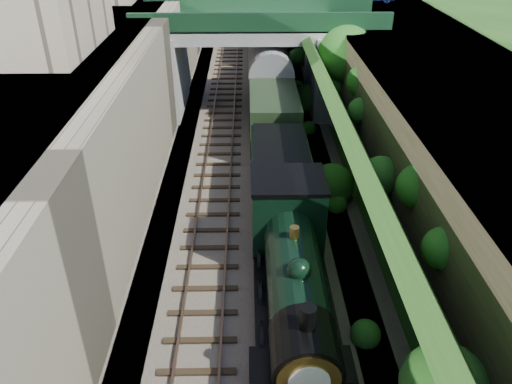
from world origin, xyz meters
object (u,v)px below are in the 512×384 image
locomotive (293,273)px  tender (280,178)px  road_bridge (266,53)px  tree (347,57)px

locomotive → tender: locomotive is taller
tender → locomotive: bearing=-90.0°
road_bridge → locomotive: 20.63m
road_bridge → tree: (4.97, -3.10, 0.57)m
tender → road_bridge: bearing=91.1°
tree → tender: size_ratio=1.10×
tree → locomotive: bearing=-105.1°
road_bridge → locomotive: (0.26, -20.51, -2.18)m
road_bridge → tender: bearing=-88.9°
road_bridge → tender: 13.38m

